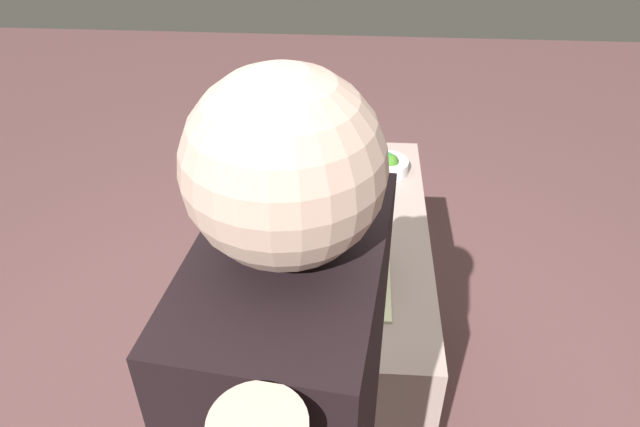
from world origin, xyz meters
TOP-DOWN VIEW (x-y plane):
  - ground_plane at (0.00, 0.00)m, footprint 8.00×8.00m
  - counter_slab at (0.00, 0.00)m, footprint 1.02×0.62m
  - dish_cloth at (0.19, 0.03)m, footprint 0.34×0.33m
  - cooking_pot at (0.19, 0.03)m, footprint 0.30×0.23m
  - lemonade_pitcher at (-0.42, -0.19)m, footprint 0.10×0.10m
  - broccoli_bowl_front at (-0.13, -0.15)m, footprint 0.11×0.11m
  - broccoli_bowl_center at (0.37, -0.18)m, footprint 0.12×0.12m
  - broccoli_bowl_back at (-0.31, 0.20)m, footprint 0.14×0.14m

SIDE VIEW (x-z plane):
  - ground_plane at x=0.00m, z-range 0.00..0.00m
  - counter_slab at x=0.00m, z-range 0.00..0.85m
  - dish_cloth at x=0.19m, z-range 0.85..0.86m
  - broccoli_bowl_back at x=-0.31m, z-range 0.84..0.92m
  - broccoli_bowl_center at x=0.37m, z-range 0.84..0.92m
  - broccoli_bowl_front at x=-0.13m, z-range 0.84..0.92m
  - cooking_pot at x=0.19m, z-range 0.86..1.02m
  - lemonade_pitcher at x=-0.42m, z-range 0.85..1.14m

